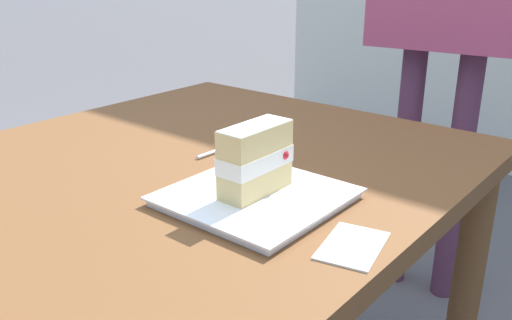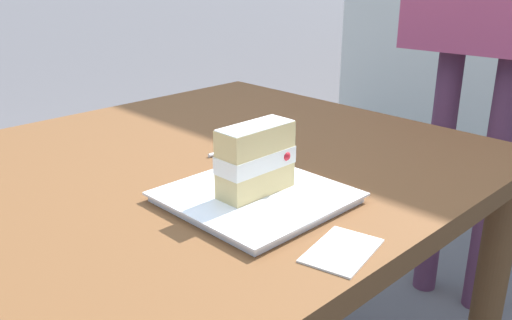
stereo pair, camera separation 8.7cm
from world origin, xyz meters
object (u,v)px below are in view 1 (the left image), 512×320
(paper_napkin, at_px, (352,246))
(patio_table, at_px, (180,214))
(dessert_plate, at_px, (256,197))
(dessert_fork, at_px, (232,146))
(cake_slice, at_px, (255,159))

(paper_napkin, bearing_deg, patio_table, 81.50)
(dessert_plate, bearing_deg, paper_napkin, -98.57)
(patio_table, bearing_deg, dessert_fork, -4.64)
(dessert_fork, bearing_deg, cake_slice, -130.02)
(dessert_plate, xyz_separation_m, cake_slice, (0.00, 0.00, 0.06))
(patio_table, bearing_deg, cake_slice, -97.91)
(dessert_plate, xyz_separation_m, dessert_fork, (0.18, 0.21, -0.00))
(cake_slice, relative_size, dessert_fork, 0.78)
(patio_table, distance_m, paper_napkin, 0.44)
(dessert_plate, height_order, dessert_fork, dessert_plate)
(dessert_fork, xyz_separation_m, paper_napkin, (-0.21, -0.41, -0.00))
(paper_napkin, bearing_deg, dessert_plate, 81.43)
(patio_table, xyz_separation_m, dessert_fork, (0.14, -0.01, 0.11))
(patio_table, xyz_separation_m, dessert_plate, (-0.03, -0.22, 0.11))
(dessert_plate, height_order, cake_slice, cake_slice)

